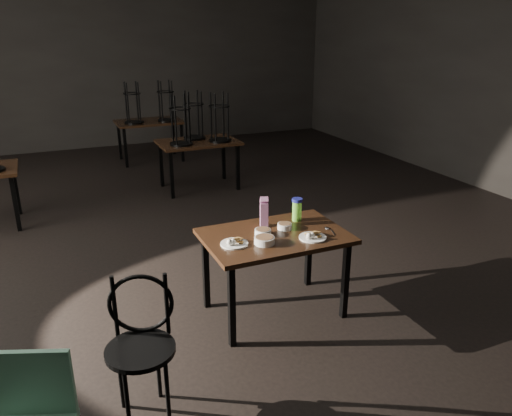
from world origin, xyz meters
name	(u,v)px	position (x,y,z in m)	size (l,w,h in m)	color
room	(164,34)	(-0.06, 0.01, 2.33)	(12.00, 12.04, 3.22)	black
main_table	(275,243)	(0.47, -1.29, 0.67)	(1.20, 0.80, 0.75)	black
plate_left	(234,242)	(0.07, -1.36, 0.77)	(0.22, 0.22, 0.07)	white
plate_right	(313,236)	(0.71, -1.50, 0.77)	(0.23, 0.23, 0.07)	white
bowl_near	(263,232)	(0.36, -1.28, 0.78)	(0.14, 0.14, 0.05)	white
bowl_far	(285,226)	(0.59, -1.22, 0.78)	(0.12, 0.12, 0.05)	white
bowl_big	(264,240)	(0.30, -1.44, 0.78)	(0.17, 0.17, 0.06)	white
juice_carton	(264,213)	(0.46, -1.10, 0.88)	(0.09, 0.09, 0.27)	#8A1966
water_bottle	(297,209)	(0.78, -1.09, 0.86)	(0.12, 0.12, 0.21)	#81E844
spoon	(328,229)	(0.93, -1.38, 0.75)	(0.05, 0.19, 0.01)	silver
bentwood_chair	(141,336)	(-0.82, -2.02, 0.55)	(0.48, 0.48, 0.93)	black
bg_table_right	(198,139)	(0.96, 2.43, 0.78)	(1.20, 0.80, 1.48)	black
bg_table_far	(149,121)	(0.64, 4.42, 0.75)	(1.20, 0.80, 1.48)	black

